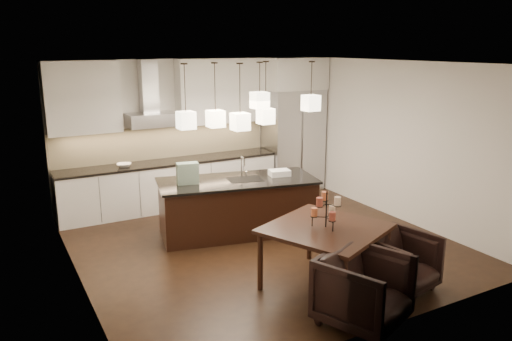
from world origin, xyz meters
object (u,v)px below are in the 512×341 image
dining_table (325,256)px  refrigerator (293,140)px  armchair_left (364,290)px  island_body (238,207)px  armchair_right (400,262)px

dining_table → refrigerator: bearing=39.0°
dining_table → armchair_left: (-0.17, -0.96, 0.00)m
island_body → armchair_right: 2.93m
refrigerator → armchair_right: 4.77m
island_body → armchair_left: size_ratio=2.76×
armchair_left → armchair_right: armchair_left is taller
dining_table → armchair_left: bearing=-123.5°
armchair_right → armchair_left: bearing=-168.0°
refrigerator → armchair_right: size_ratio=2.63×
dining_table → armchair_right: dining_table is taller
dining_table → armchair_right: size_ratio=1.65×
refrigerator → armchair_left: size_ratio=2.39×
dining_table → armchair_right: (0.78, -0.54, -0.03)m
refrigerator → armchair_left: bearing=-114.5°
island_body → refrigerator: bearing=50.5°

